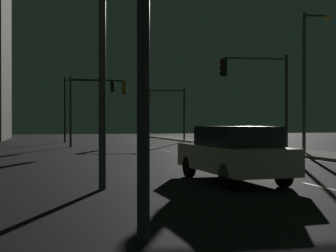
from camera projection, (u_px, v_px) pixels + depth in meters
ground_plane at (210, 161)px, 19.83m from camera, size 112.00×112.00×0.00m
lane_markings_center at (187, 156)px, 23.22m from camera, size 0.14×50.00×0.01m
lane_edge_line at (259, 153)px, 25.88m from camera, size 0.14×53.00×0.01m
car at (233, 153)px, 12.86m from camera, size 2.01×4.47×1.57m
traffic_light_mid_right at (167, 103)px, 41.70m from camera, size 3.64×0.47×4.82m
traffic_light_far_left at (96, 97)px, 32.61m from camera, size 4.13×0.37×5.05m
traffic_light_far_right at (257, 83)px, 24.55m from camera, size 3.82×0.70×5.29m
traffic_light_mid_left at (86, 97)px, 40.08m from camera, size 4.42×0.76×5.73m
street_lamp_across_street at (308, 69)px, 23.95m from camera, size 1.63×0.52×7.37m
street_lamp_far_end at (90, 5)px, 11.53m from camera, size 1.87×1.85×7.70m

